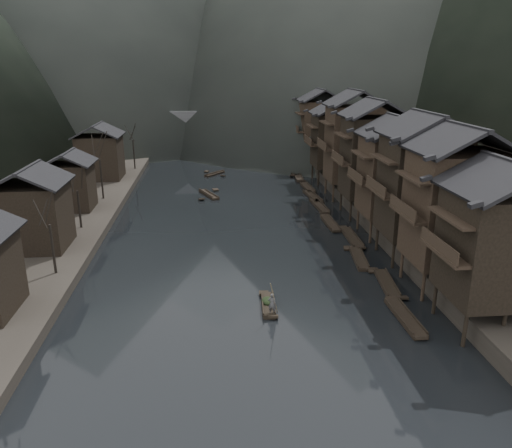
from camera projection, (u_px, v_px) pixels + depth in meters
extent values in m
plane|color=black|center=(248.00, 290.00, 43.25)|extent=(300.00, 300.00, 0.00)
cube|color=#2D2823|center=(437.00, 174.00, 83.90)|extent=(40.00, 200.00, 1.80)
cube|color=#2D2823|center=(5.00, 185.00, 77.92)|extent=(40.00, 200.00, 1.20)
cylinder|color=black|center=(465.00, 330.00, 34.23)|extent=(0.30, 0.30, 2.90)
cylinder|color=black|center=(435.00, 298.00, 38.77)|extent=(0.30, 0.30, 2.90)
cylinder|color=black|center=(503.00, 328.00, 34.47)|extent=(0.30, 0.30, 2.90)
cylinder|color=black|center=(469.00, 297.00, 39.01)|extent=(0.30, 0.30, 2.90)
cube|color=black|center=(500.00, 246.00, 35.17)|extent=(7.00, 6.00, 7.75)
cube|color=black|center=(445.00, 253.00, 34.95)|extent=(1.20, 5.70, 0.25)
cylinder|color=black|center=(423.00, 286.00, 40.86)|extent=(0.30, 0.30, 2.90)
cylinder|color=black|center=(402.00, 264.00, 45.41)|extent=(0.30, 0.30, 2.90)
cylinder|color=black|center=(455.00, 285.00, 41.10)|extent=(0.30, 0.30, 2.90)
cylinder|color=black|center=(431.00, 263.00, 45.64)|extent=(0.30, 0.30, 2.90)
cube|color=black|center=(455.00, 207.00, 41.56)|extent=(7.00, 6.00, 9.33)
cube|color=black|center=(408.00, 214.00, 41.36)|extent=(1.20, 5.70, 0.25)
cylinder|color=black|center=(393.00, 255.00, 47.49)|extent=(0.30, 0.30, 2.90)
cylinder|color=black|center=(377.00, 238.00, 52.04)|extent=(0.30, 0.30, 2.90)
cylinder|color=black|center=(421.00, 254.00, 47.73)|extent=(0.30, 0.30, 2.90)
cylinder|color=black|center=(403.00, 238.00, 52.28)|extent=(0.30, 0.30, 2.90)
cube|color=black|center=(421.00, 186.00, 48.14)|extent=(7.00, 6.00, 9.65)
cube|color=black|center=(380.00, 192.00, 47.95)|extent=(1.20, 5.70, 0.25)
cylinder|color=black|center=(371.00, 232.00, 54.12)|extent=(0.30, 0.30, 2.90)
cylinder|color=black|center=(358.00, 218.00, 58.67)|extent=(0.30, 0.30, 2.90)
cylinder|color=black|center=(395.00, 231.00, 54.36)|extent=(0.30, 0.30, 2.90)
cylinder|color=black|center=(381.00, 218.00, 58.91)|extent=(0.30, 0.30, 2.90)
cube|color=black|center=(395.00, 176.00, 54.94)|extent=(7.00, 6.00, 8.61)
cube|color=black|center=(359.00, 180.00, 54.72)|extent=(1.20, 5.70, 0.25)
cylinder|color=black|center=(351.00, 211.00, 61.70)|extent=(0.30, 0.30, 2.90)
cylinder|color=black|center=(341.00, 201.00, 66.25)|extent=(0.30, 0.30, 2.90)
cylinder|color=black|center=(372.00, 210.00, 61.94)|extent=(0.30, 0.30, 2.90)
cylinder|color=black|center=(361.00, 200.00, 66.49)|extent=(0.30, 0.30, 2.90)
cube|color=black|center=(373.00, 157.00, 62.32)|extent=(7.00, 6.00, 9.85)
cube|color=black|center=(341.00, 162.00, 62.13)|extent=(1.20, 5.70, 0.25)
cylinder|color=black|center=(333.00, 193.00, 70.23)|extent=(0.30, 0.30, 2.90)
cylinder|color=black|center=(326.00, 185.00, 74.77)|extent=(0.30, 0.30, 2.90)
cylinder|color=black|center=(352.00, 192.00, 70.46)|extent=(0.30, 0.30, 2.90)
cylinder|color=black|center=(344.00, 185.00, 75.01)|extent=(0.30, 0.30, 2.90)
cube|color=black|center=(353.00, 144.00, 70.75)|extent=(7.00, 6.00, 10.48)
cube|color=black|center=(325.00, 148.00, 70.57)|extent=(1.20, 5.70, 0.25)
cylinder|color=black|center=(318.00, 177.00, 79.70)|extent=(0.30, 0.30, 2.90)
cylinder|color=black|center=(312.00, 171.00, 84.25)|extent=(0.30, 0.30, 2.90)
cylinder|color=black|center=(335.00, 177.00, 79.94)|extent=(0.30, 0.30, 2.90)
cylinder|color=black|center=(328.00, 171.00, 84.49)|extent=(0.30, 0.30, 2.90)
cube|color=black|center=(335.00, 141.00, 80.55)|extent=(7.00, 6.00, 8.38)
cube|color=black|center=(311.00, 143.00, 80.33)|extent=(1.20, 5.70, 0.25)
cylinder|color=black|center=(305.00, 163.00, 91.07)|extent=(0.30, 0.30, 2.90)
cylinder|color=black|center=(300.00, 158.00, 95.62)|extent=(0.30, 0.30, 2.90)
cylinder|color=black|center=(319.00, 163.00, 91.31)|extent=(0.30, 0.30, 2.90)
cylinder|color=black|center=(314.00, 158.00, 95.85)|extent=(0.30, 0.30, 2.90)
cube|color=black|center=(320.00, 128.00, 91.74)|extent=(7.00, 6.00, 9.52)
cube|color=black|center=(298.00, 131.00, 91.54)|extent=(1.20, 5.70, 0.25)
cube|color=black|center=(35.00, 214.00, 49.57)|extent=(6.00, 6.00, 6.50)
cube|color=black|center=(72.00, 185.00, 62.94)|extent=(5.00, 5.00, 5.80)
cube|color=black|center=(100.00, 156.00, 79.84)|extent=(6.50, 6.50, 6.80)
cylinder|color=black|center=(51.00, 246.00, 43.60)|extent=(0.24, 0.24, 4.51)
cylinder|color=black|center=(86.00, 207.00, 55.99)|extent=(0.24, 0.24, 4.26)
cylinder|color=black|center=(107.00, 177.00, 67.90)|extent=(0.24, 0.24, 5.47)
cylinder|color=black|center=(130.00, 153.00, 87.16)|extent=(0.24, 0.24, 5.02)
cube|color=black|center=(405.00, 318.00, 38.20)|extent=(1.19, 6.10, 0.30)
cube|color=black|center=(405.00, 316.00, 38.14)|extent=(1.24, 5.98, 0.10)
cube|color=black|center=(392.00, 299.00, 40.93)|extent=(0.95, 0.77, 0.33)
cube|color=black|center=(420.00, 336.00, 35.38)|extent=(0.95, 0.77, 0.33)
cube|color=black|center=(387.00, 284.00, 44.04)|extent=(1.73, 6.08, 0.30)
cube|color=black|center=(387.00, 282.00, 43.99)|extent=(1.77, 5.97, 0.10)
cube|color=black|center=(373.00, 270.00, 46.69)|extent=(1.01, 0.84, 0.33)
cube|color=black|center=(402.00, 297.00, 41.31)|extent=(1.01, 0.84, 0.33)
cube|color=black|center=(359.00, 259.00, 49.71)|extent=(1.79, 5.97, 0.30)
cube|color=black|center=(359.00, 257.00, 49.66)|extent=(1.83, 5.86, 0.10)
cube|color=black|center=(348.00, 248.00, 52.30)|extent=(1.01, 0.83, 0.32)
cube|color=black|center=(371.00, 268.00, 47.04)|extent=(1.01, 0.83, 0.32)
cube|color=black|center=(352.00, 238.00, 55.62)|extent=(1.26, 6.90, 0.30)
cube|color=black|center=(352.00, 236.00, 55.57)|extent=(1.31, 6.76, 0.10)
cube|color=black|center=(343.00, 227.00, 58.70)|extent=(0.95, 0.87, 0.35)
cube|color=black|center=(361.00, 247.00, 52.46)|extent=(0.95, 0.87, 0.35)
cube|color=black|center=(330.00, 223.00, 60.63)|extent=(1.19, 6.13, 0.30)
cube|color=black|center=(330.00, 222.00, 60.57)|extent=(1.25, 6.01, 0.10)
cube|color=black|center=(325.00, 215.00, 63.37)|extent=(0.95, 0.77, 0.33)
cube|color=black|center=(336.00, 230.00, 57.80)|extent=(0.95, 0.77, 0.33)
cube|color=black|center=(319.00, 206.00, 67.86)|extent=(1.44, 6.89, 0.30)
cube|color=black|center=(319.00, 205.00, 67.80)|extent=(1.49, 6.76, 0.10)
cube|color=black|center=(316.00, 199.00, 70.94)|extent=(0.98, 0.89, 0.35)
cube|color=black|center=(323.00, 212.00, 64.69)|extent=(0.98, 0.89, 0.35)
cube|color=black|center=(313.00, 197.00, 72.76)|extent=(1.78, 6.85, 0.30)
cube|color=black|center=(313.00, 195.00, 72.70)|extent=(1.82, 6.72, 0.10)
cube|color=black|center=(311.00, 190.00, 75.81)|extent=(1.01, 0.92, 0.35)
cube|color=black|center=(315.00, 202.00, 69.62)|extent=(1.01, 0.92, 0.35)
cube|color=black|center=(308.00, 188.00, 77.82)|extent=(1.39, 5.99, 0.30)
cube|color=black|center=(308.00, 187.00, 77.76)|extent=(1.44, 5.87, 0.10)
cube|color=black|center=(305.00, 183.00, 80.48)|extent=(0.97, 0.78, 0.32)
cube|color=black|center=(310.00, 192.00, 75.06)|extent=(0.97, 0.78, 0.32)
cube|color=black|center=(298.00, 177.00, 85.03)|extent=(1.50, 6.29, 0.30)
cube|color=black|center=(298.00, 176.00, 84.97)|extent=(1.55, 6.17, 0.10)
cube|color=black|center=(294.00, 173.00, 87.80)|extent=(0.98, 0.83, 0.33)
cube|color=black|center=(303.00, 180.00, 82.18)|extent=(0.98, 0.83, 0.33)
cube|color=black|center=(291.00, 172.00, 89.29)|extent=(1.67, 6.96, 0.30)
cube|color=black|center=(291.00, 171.00, 89.24)|extent=(1.72, 6.82, 0.10)
cube|color=black|center=(290.00, 167.00, 92.40)|extent=(1.00, 0.92, 0.35)
cube|color=black|center=(293.00, 175.00, 86.10)|extent=(1.00, 0.92, 0.35)
cube|color=black|center=(287.00, 165.00, 95.01)|extent=(1.98, 6.64, 0.30)
cube|color=black|center=(287.00, 164.00, 94.95)|extent=(2.01, 6.52, 0.10)
cube|color=black|center=(287.00, 161.00, 97.95)|extent=(1.04, 0.93, 0.34)
cube|color=black|center=(288.00, 168.00, 91.98)|extent=(1.04, 0.93, 0.34)
cube|color=black|center=(285.00, 158.00, 102.17)|extent=(1.21, 6.51, 0.30)
cube|color=black|center=(285.00, 157.00, 102.11)|extent=(1.27, 6.38, 0.10)
cube|color=black|center=(283.00, 155.00, 105.08)|extent=(0.95, 0.82, 0.34)
cube|color=black|center=(287.00, 160.00, 99.17)|extent=(0.95, 0.82, 0.34)
cube|color=black|center=(209.00, 195.00, 73.87)|extent=(3.09, 5.91, 0.30)
cube|color=black|center=(209.00, 193.00, 73.82)|extent=(3.09, 5.81, 0.10)
cube|color=black|center=(216.00, 189.00, 76.44)|extent=(1.06, 0.99, 0.32)
cube|color=black|center=(202.00, 198.00, 71.22)|extent=(1.06, 0.99, 0.32)
cube|color=black|center=(215.00, 174.00, 87.69)|extent=(3.71, 4.41, 0.30)
cube|color=black|center=(215.00, 173.00, 87.63)|extent=(3.69, 4.36, 0.10)
cube|color=black|center=(207.00, 171.00, 89.25)|extent=(1.04, 0.99, 0.30)
cube|color=black|center=(223.00, 175.00, 86.04)|extent=(1.04, 0.99, 0.30)
cube|color=black|center=(221.00, 160.00, 100.21)|extent=(4.04, 4.68, 0.30)
cube|color=black|center=(221.00, 159.00, 100.15)|extent=(4.02, 4.63, 0.10)
cube|color=black|center=(213.00, 158.00, 101.87)|extent=(1.07, 1.04, 0.31)
cube|color=black|center=(229.00, 161.00, 98.46)|extent=(1.07, 1.04, 0.31)
cube|color=black|center=(199.00, 150.00, 111.61)|extent=(4.11, 5.33, 0.30)
cube|color=black|center=(199.00, 149.00, 111.55)|extent=(4.09, 5.27, 0.10)
cube|color=black|center=(192.00, 148.00, 113.59)|extent=(1.11, 1.07, 0.32)
cube|color=black|center=(206.00, 151.00, 109.54)|extent=(1.11, 1.07, 0.32)
cube|color=#4C4C4F|center=(223.00, 118.00, 109.24)|extent=(40.00, 6.00, 1.60)
cube|color=#4C4C4F|center=(223.00, 113.00, 106.28)|extent=(40.00, 0.50, 1.00)
cube|color=#4C4C4F|center=(222.00, 111.00, 111.40)|extent=(40.00, 0.50, 1.00)
cube|color=#4C4C4F|center=(159.00, 137.00, 109.26)|extent=(3.20, 6.00, 6.40)
cube|color=#4C4C4F|center=(203.00, 137.00, 110.08)|extent=(3.20, 6.00, 6.40)
cube|color=#4C4C4F|center=(243.00, 136.00, 110.86)|extent=(3.20, 6.00, 6.40)
cube|color=#4C4C4F|center=(286.00, 136.00, 111.69)|extent=(3.20, 6.00, 6.40)
cube|color=black|center=(268.00, 305.00, 40.20)|extent=(1.22, 4.33, 0.30)
cube|color=black|center=(268.00, 303.00, 40.15)|extent=(1.26, 4.25, 0.10)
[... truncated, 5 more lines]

